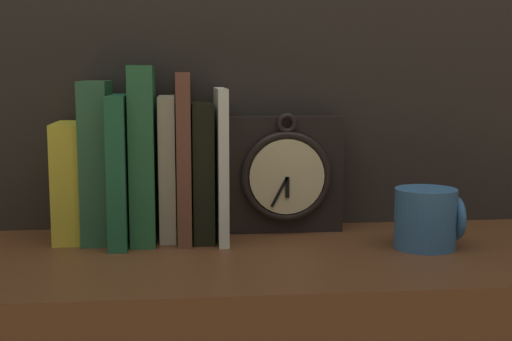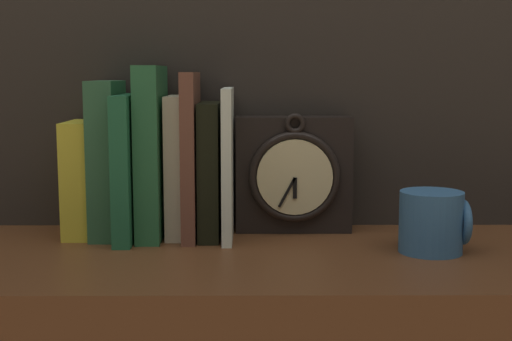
% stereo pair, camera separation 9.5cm
% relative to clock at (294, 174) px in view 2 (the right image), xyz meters
% --- Properties ---
extents(clock, '(0.18, 0.07, 0.19)m').
position_rel_clock_xyz_m(clock, '(0.00, 0.00, 0.00)').
color(clock, black).
rests_on(clock, bookshelf).
extents(book_slot0_yellow, '(0.04, 0.11, 0.17)m').
position_rel_clock_xyz_m(book_slot0_yellow, '(-0.32, -0.02, -0.00)').
color(book_slot0_yellow, yellow).
rests_on(book_slot0_yellow, bookshelf).
extents(book_slot1_green, '(0.04, 0.12, 0.23)m').
position_rel_clock_xyz_m(book_slot1_green, '(-0.28, -0.03, 0.03)').
color(book_slot1_green, '#306340').
rests_on(book_slot1_green, bookshelf).
extents(book_slot2_green, '(0.03, 0.15, 0.21)m').
position_rel_clock_xyz_m(book_slot2_green, '(-0.25, -0.05, 0.02)').
color(book_slot2_green, '#20633D').
rests_on(book_slot2_green, bookshelf).
extents(book_slot3_green, '(0.03, 0.13, 0.25)m').
position_rel_clock_xyz_m(book_slot3_green, '(-0.21, -0.04, 0.04)').
color(book_slot3_green, '#28673B').
rests_on(book_slot3_green, bookshelf).
extents(book_slot4_cream, '(0.02, 0.11, 0.21)m').
position_rel_clock_xyz_m(book_slot4_cream, '(-0.18, -0.02, 0.02)').
color(book_slot4_cream, beige).
rests_on(book_slot4_cream, bookshelf).
extents(book_slot5_brown, '(0.02, 0.14, 0.25)m').
position_rel_clock_xyz_m(book_slot5_brown, '(-0.16, -0.04, 0.03)').
color(book_slot5_brown, brown).
rests_on(book_slot5_brown, bookshelf).
extents(book_slot6_black, '(0.03, 0.13, 0.20)m').
position_rel_clock_xyz_m(book_slot6_black, '(-0.13, -0.03, 0.01)').
color(book_slot6_black, black).
rests_on(book_slot6_black, bookshelf).
extents(book_slot7_white, '(0.01, 0.14, 0.22)m').
position_rel_clock_xyz_m(book_slot7_white, '(-0.10, -0.04, 0.02)').
color(book_slot7_white, silver).
rests_on(book_slot7_white, bookshelf).
extents(mug, '(0.09, 0.09, 0.08)m').
position_rel_clock_xyz_m(mug, '(0.18, -0.13, -0.05)').
color(mug, teal).
rests_on(mug, bookshelf).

